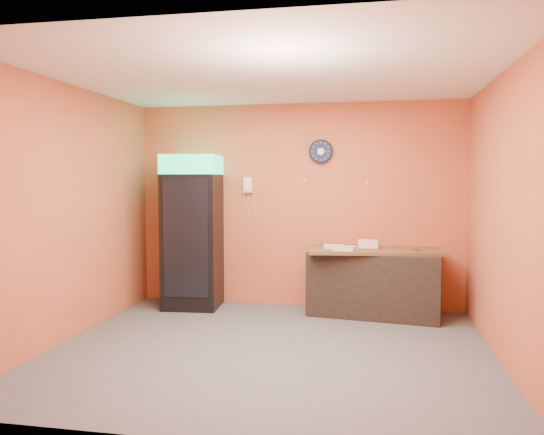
# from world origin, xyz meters

# --- Properties ---
(floor) EXTENTS (4.50, 4.50, 0.00)m
(floor) POSITION_xyz_m (0.00, 0.00, 0.00)
(floor) COLOR #47474C
(floor) RESTS_ON ground
(back_wall) EXTENTS (4.50, 0.02, 2.80)m
(back_wall) POSITION_xyz_m (0.00, 2.00, 1.40)
(back_wall) COLOR #D05A3A
(back_wall) RESTS_ON floor
(left_wall) EXTENTS (0.02, 4.00, 2.80)m
(left_wall) POSITION_xyz_m (-2.25, 0.00, 1.40)
(left_wall) COLOR #D05A3A
(left_wall) RESTS_ON floor
(right_wall) EXTENTS (0.02, 4.00, 2.80)m
(right_wall) POSITION_xyz_m (2.25, 0.00, 1.40)
(right_wall) COLOR #D05A3A
(right_wall) RESTS_ON floor
(ceiling) EXTENTS (4.50, 4.00, 0.02)m
(ceiling) POSITION_xyz_m (0.00, 0.00, 2.80)
(ceiling) COLOR white
(ceiling) RESTS_ON back_wall
(beverage_cooler) EXTENTS (0.79, 0.80, 2.09)m
(beverage_cooler) POSITION_xyz_m (-1.41, 1.60, 1.02)
(beverage_cooler) COLOR black
(beverage_cooler) RESTS_ON floor
(prep_counter) EXTENTS (1.74, 0.96, 0.83)m
(prep_counter) POSITION_xyz_m (1.06, 1.63, 0.41)
(prep_counter) COLOR black
(prep_counter) RESTS_ON floor
(wall_clock) EXTENTS (0.33, 0.06, 0.33)m
(wall_clock) POSITION_xyz_m (0.32, 1.97, 2.14)
(wall_clock) COLOR black
(wall_clock) RESTS_ON back_wall
(wall_phone) EXTENTS (0.11, 0.10, 0.21)m
(wall_phone) POSITION_xyz_m (-0.69, 1.95, 1.68)
(wall_phone) COLOR white
(wall_phone) RESTS_ON back_wall
(butcher_paper) EXTENTS (1.76, 0.93, 0.04)m
(butcher_paper) POSITION_xyz_m (1.06, 1.63, 0.85)
(butcher_paper) COLOR brown
(butcher_paper) RESTS_ON prep_counter
(sub_roll_stack) EXTENTS (0.27, 0.13, 0.11)m
(sub_roll_stack) POSITION_xyz_m (0.98, 1.67, 0.92)
(sub_roll_stack) COLOR #F7E4C0
(sub_roll_stack) RESTS_ON butcher_paper
(wrapped_sandwich_left) EXTENTS (0.27, 0.11, 0.04)m
(wrapped_sandwich_left) POSITION_xyz_m (0.55, 1.53, 0.89)
(wrapped_sandwich_left) COLOR silver
(wrapped_sandwich_left) RESTS_ON butcher_paper
(wrapped_sandwich_mid) EXTENTS (0.26, 0.12, 0.04)m
(wrapped_sandwich_mid) POSITION_xyz_m (0.67, 1.37, 0.88)
(wrapped_sandwich_mid) COLOR silver
(wrapped_sandwich_mid) RESTS_ON butcher_paper
(wrapped_sandwich_right) EXTENTS (0.26, 0.10, 0.04)m
(wrapped_sandwich_right) POSITION_xyz_m (0.54, 1.67, 0.88)
(wrapped_sandwich_right) COLOR silver
(wrapped_sandwich_right) RESTS_ON butcher_paper
(kitchen_tool) EXTENTS (0.06, 0.06, 0.06)m
(kitchen_tool) POSITION_xyz_m (0.85, 1.73, 0.90)
(kitchen_tool) COLOR silver
(kitchen_tool) RESTS_ON butcher_paper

